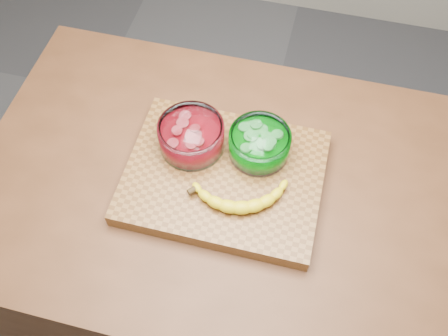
# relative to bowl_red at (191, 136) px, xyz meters

# --- Properties ---
(ground) EXTENTS (3.50, 3.50, 0.00)m
(ground) POSITION_rel_bowl_red_xyz_m (0.09, -0.06, -0.98)
(ground) COLOR #4E4E52
(ground) RESTS_ON ground
(counter) EXTENTS (1.20, 0.80, 0.90)m
(counter) POSITION_rel_bowl_red_xyz_m (0.09, -0.06, -0.53)
(counter) COLOR #512E18
(counter) RESTS_ON ground
(cutting_board) EXTENTS (0.45, 0.35, 0.04)m
(cutting_board) POSITION_rel_bowl_red_xyz_m (0.09, -0.06, -0.06)
(cutting_board) COLOR brown
(cutting_board) RESTS_ON counter
(bowl_red) EXTENTS (0.15, 0.15, 0.07)m
(bowl_red) POSITION_rel_bowl_red_xyz_m (0.00, 0.00, 0.00)
(bowl_red) COLOR white
(bowl_red) RESTS_ON cutting_board
(bowl_green) EXTENTS (0.14, 0.14, 0.07)m
(bowl_green) POSITION_rel_bowl_red_xyz_m (0.16, 0.02, -0.00)
(bowl_green) COLOR white
(bowl_green) RESTS_ON cutting_board
(banana) EXTENTS (0.24, 0.14, 0.03)m
(banana) POSITION_rel_bowl_red_xyz_m (0.14, -0.11, -0.02)
(banana) COLOR gold
(banana) RESTS_ON cutting_board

